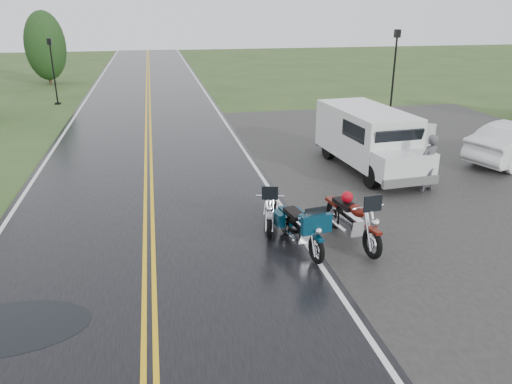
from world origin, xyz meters
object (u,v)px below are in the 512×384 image
motorcycle_red (373,231)px  lamp_post_far_right (394,72)px  van_white (374,156)px  lamp_post_far_left (53,72)px  motorcycle_teal (317,239)px  motorcycle_silver (270,216)px  person_at_van (429,164)px

motorcycle_red → lamp_post_far_right: (8.08, 15.81, 1.47)m
van_white → lamp_post_far_right: bearing=57.0°
lamp_post_far_right → lamp_post_far_left: bearing=161.2°
motorcycle_red → lamp_post_far_left: 24.40m
van_white → lamp_post_far_right: 12.83m
motorcycle_teal → motorcycle_silver: motorcycle_teal is taller
motorcycle_red → motorcycle_silver: motorcycle_red is taller
motorcycle_teal → motorcycle_silver: size_ratio=1.01×
person_at_van → motorcycle_silver: bearing=3.1°
lamp_post_far_right → person_at_van: bearing=-110.8°
motorcycle_silver → van_white: (4.07, 3.03, 0.43)m
person_at_van → lamp_post_far_left: size_ratio=0.47×
motorcycle_silver → van_white: 5.09m
motorcycle_teal → person_at_van: (4.92, 3.93, 0.24)m
motorcycle_silver → person_at_van: (5.66, 2.43, 0.25)m
motorcycle_red → motorcycle_teal: bearing=170.8°
motorcycle_teal → lamp_post_far_right: bearing=49.7°
motorcycle_silver → lamp_post_far_left: 22.18m
person_at_van → motorcycle_red: bearing=27.6°
motorcycle_teal → motorcycle_silver: (-0.74, 1.50, -0.01)m
motorcycle_red → van_white: (2.01, 4.56, 0.35)m
motorcycle_red → van_white: bearing=58.6°
person_at_van → lamp_post_far_left: (-13.93, 18.11, 1.01)m
motorcycle_red → motorcycle_silver: bearing=135.8°
motorcycle_silver → lamp_post_far_left: lamp_post_far_left is taller
person_at_van → lamp_post_far_left: lamp_post_far_left is taller
person_at_van → lamp_post_far_left: bearing=-72.6°
lamp_post_far_left → lamp_post_far_right: (18.42, -6.27, 0.30)m
motorcycle_silver → person_at_van: bearing=38.5°
van_white → person_at_van: bearing=-25.2°
lamp_post_far_left → van_white: bearing=-54.8°
person_at_van → lamp_post_far_left: 22.87m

